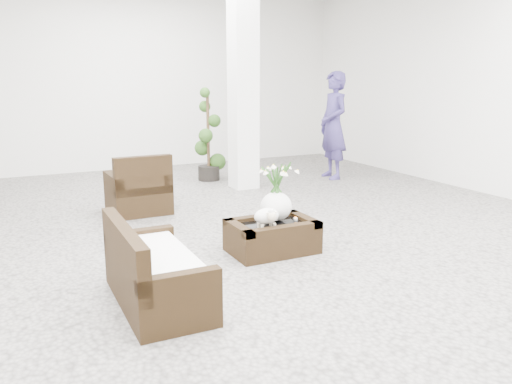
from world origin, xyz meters
name	(u,v)px	position (x,y,z in m)	size (l,w,h in m)	color
ground	(252,244)	(0.00, 0.00, 0.00)	(11.00, 11.00, 0.00)	gray
column	(243,82)	(1.20, 2.80, 1.75)	(0.40, 0.40, 3.50)	white
coffee_table	(272,238)	(0.08, -0.33, 0.16)	(0.90, 0.60, 0.31)	black
sheep_figurine	(267,218)	(-0.04, -0.43, 0.42)	(0.28, 0.23, 0.21)	white
planter_narcissus	(276,184)	(0.18, -0.23, 0.71)	(0.44, 0.44, 0.80)	white
tealight	(296,219)	(0.38, -0.31, 0.33)	(0.04, 0.04, 0.03)	white
armchair	(138,183)	(-0.79, 1.97, 0.41)	(0.77, 0.74, 0.82)	black
loveseat	(157,263)	(-1.37, -1.04, 0.35)	(1.31, 0.63, 0.70)	black
topiary	(208,135)	(0.90, 3.65, 0.81)	(0.43, 0.43, 1.62)	#244516
shopper	(333,126)	(3.01, 2.83, 0.97)	(0.70, 0.46, 1.93)	navy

